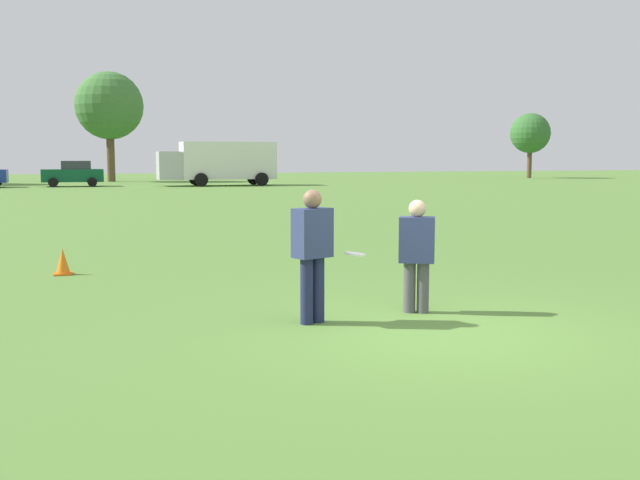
# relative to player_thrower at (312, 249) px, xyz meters

# --- Properties ---
(ground_plane) EXTENTS (178.72, 178.72, 0.00)m
(ground_plane) POSITION_rel_player_thrower_xyz_m (1.27, -0.91, -0.95)
(ground_plane) COLOR #517A33
(player_thrower) EXTENTS (0.54, 0.43, 1.69)m
(player_thrower) POSITION_rel_player_thrower_xyz_m (0.00, 0.00, 0.00)
(player_thrower) COLOR #1E234C
(player_thrower) RESTS_ON ground
(player_defender) EXTENTS (0.54, 0.46, 1.53)m
(player_defender) POSITION_rel_player_thrower_xyz_m (1.53, 0.19, -0.10)
(player_defender) COLOR #4C4C51
(player_defender) RESTS_ON ground
(frisbee) EXTENTS (0.27, 0.27, 0.06)m
(frisbee) POSITION_rel_player_thrower_xyz_m (0.54, -0.10, -0.08)
(frisbee) COLOR white
(traffic_cone) EXTENTS (0.32, 0.32, 0.48)m
(traffic_cone) POSITION_rel_player_thrower_xyz_m (-3.10, 5.10, -0.72)
(traffic_cone) COLOR #D8590C
(traffic_cone) RESTS_ON ground
(parked_car_center) EXTENTS (4.21, 2.23, 1.82)m
(parked_car_center) POSITION_rel_player_thrower_xyz_m (-3.24, 47.10, -0.03)
(parked_car_center) COLOR #0C4C2D
(parked_car_center) RESTS_ON ground
(box_truck) EXTENTS (8.51, 3.04, 3.18)m
(box_truck) POSITION_rel_player_thrower_xyz_m (6.98, 45.60, 0.80)
(box_truck) COLOR white
(box_truck) RESTS_ON ground
(tree_far_east_pine) EXTENTS (5.69, 5.69, 9.25)m
(tree_far_east_pine) POSITION_rel_player_thrower_xyz_m (-0.25, 57.18, 5.41)
(tree_far_east_pine) COLOR brown
(tree_far_east_pine) RESTS_ON ground
(tree_far_west_pine) EXTENTS (3.96, 3.96, 6.43)m
(tree_far_west_pine) POSITION_rel_player_thrower_xyz_m (40.00, 55.89, 3.47)
(tree_far_west_pine) COLOR brown
(tree_far_west_pine) RESTS_ON ground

